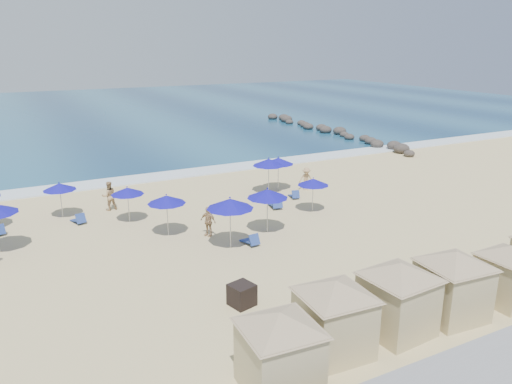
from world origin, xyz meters
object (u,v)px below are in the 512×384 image
(umbrella_2, at_px, (59,187))
(umbrella_7, at_px, (267,194))
(umbrella_8, at_px, (278,161))
(beachgoer_1, at_px, (109,196))
(rock_jetty, at_px, (330,131))
(umbrella_10, at_px, (313,182))
(beachgoer_3, at_px, (306,179))
(cabana_1, at_px, (335,308))
(beachgoer_2, at_px, (208,221))
(cabana_4, at_px, (509,267))
(cabana_2, at_px, (399,289))
(cabana_3, at_px, (454,276))
(umbrella_9, at_px, (269,162))
(trash_bin, at_px, (242,295))
(umbrella_6, at_px, (230,204))
(umbrella_4, at_px, (127,191))
(cabana_0, at_px, (280,342))
(umbrella_5, at_px, (167,199))

(umbrella_2, bearing_deg, umbrella_7, -39.07)
(umbrella_8, bearing_deg, beachgoer_1, 174.82)
(umbrella_7, bearing_deg, beachgoer_1, 130.97)
(rock_jetty, bearing_deg, umbrella_10, -128.04)
(umbrella_10, bearing_deg, umbrella_2, 156.34)
(umbrella_7, height_order, beachgoer_3, umbrella_7)
(cabana_1, height_order, umbrella_2, cabana_1)
(cabana_1, bearing_deg, umbrella_10, 58.88)
(beachgoer_2, bearing_deg, cabana_4, 0.84)
(cabana_4, distance_m, umbrella_10, 12.76)
(cabana_2, distance_m, umbrella_10, 13.28)
(cabana_3, relative_size, umbrella_9, 1.84)
(cabana_2, bearing_deg, umbrella_7, 86.45)
(umbrella_7, distance_m, beachgoer_2, 3.48)
(umbrella_2, bearing_deg, beachgoer_2, -45.97)
(rock_jetty, bearing_deg, beachgoer_2, -137.08)
(trash_bin, bearing_deg, umbrella_9, 43.01)
(rock_jetty, relative_size, umbrella_6, 9.99)
(umbrella_4, distance_m, beachgoer_3, 12.60)
(cabana_0, bearing_deg, beachgoer_3, 54.72)
(cabana_0, distance_m, umbrella_4, 16.52)
(cabana_0, height_order, beachgoer_3, cabana_0)
(beachgoer_2, xyz_separation_m, beachgoer_3, (9.35, 4.83, -0.00))
(umbrella_7, distance_m, beachgoer_3, 8.72)
(umbrella_8, bearing_deg, umbrella_2, 176.04)
(beachgoer_2, bearing_deg, trash_bin, -44.47)
(beachgoer_3, bearing_deg, cabana_1, -102.15)
(umbrella_9, bearing_deg, umbrella_4, -172.51)
(cabana_0, height_order, cabana_2, cabana_2)
(umbrella_5, bearing_deg, umbrella_8, 26.35)
(cabana_4, bearing_deg, cabana_2, 176.34)
(cabana_0, height_order, umbrella_10, cabana_0)
(umbrella_4, height_order, umbrella_6, umbrella_6)
(trash_bin, height_order, umbrella_6, umbrella_6)
(cabana_3, bearing_deg, umbrella_7, 99.84)
(umbrella_4, relative_size, beachgoer_2, 1.33)
(umbrella_6, height_order, umbrella_8, umbrella_6)
(cabana_3, bearing_deg, umbrella_10, 79.89)
(cabana_4, xyz_separation_m, umbrella_2, (-14.23, 18.71, 0.37))
(umbrella_6, bearing_deg, trash_bin, -110.47)
(cabana_0, xyz_separation_m, cabana_4, (10.60, 0.43, -0.12))
(cabana_1, height_order, umbrella_10, cabana_1)
(umbrella_6, relative_size, beachgoer_1, 1.48)
(umbrella_4, xyz_separation_m, beachgoer_3, (12.54, 0.74, -1.04))
(cabana_4, bearing_deg, umbrella_9, 93.56)
(cabana_4, height_order, beachgoer_2, cabana_4)
(umbrella_6, height_order, umbrella_10, umbrella_6)
(rock_jetty, relative_size, cabana_4, 6.41)
(umbrella_5, bearing_deg, cabana_2, -71.49)
(umbrella_6, xyz_separation_m, umbrella_9, (6.28, 7.41, -0.15))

